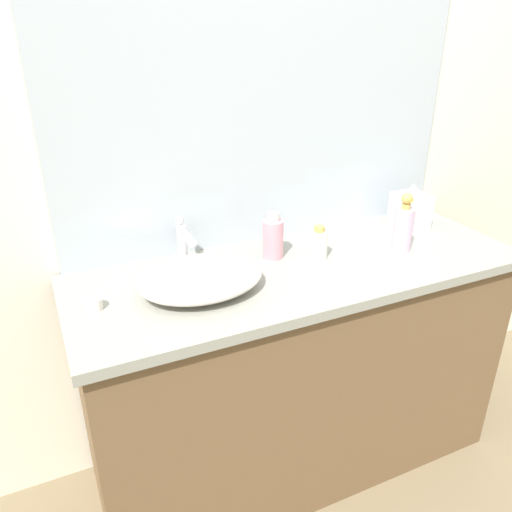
{
  "coord_description": "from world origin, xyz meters",
  "views": [
    {
      "loc": [
        -0.75,
        -0.85,
        1.57
      ],
      "look_at": [
        -0.17,
        0.4,
        0.92
      ],
      "focal_mm": 35.75,
      "sensor_mm": 36.0,
      "label": 1
    }
  ],
  "objects_px": {
    "lotion_bottle": "(319,244)",
    "sink_basin": "(201,278)",
    "perfume_bottle": "(273,238)",
    "tissue_box": "(410,210)",
    "candle_jar": "(94,304)",
    "soap_dispenser": "(403,226)"
  },
  "relations": [
    {
      "from": "lotion_bottle",
      "to": "tissue_box",
      "type": "xyz_separation_m",
      "value": [
        0.45,
        0.08,
        0.03
      ]
    },
    {
      "from": "tissue_box",
      "to": "candle_jar",
      "type": "xyz_separation_m",
      "value": [
        -1.18,
        -0.11,
        -0.06
      ]
    },
    {
      "from": "tissue_box",
      "to": "soap_dispenser",
      "type": "bearing_deg",
      "value": -136.77
    },
    {
      "from": "tissue_box",
      "to": "sink_basin",
      "type": "bearing_deg",
      "value": -171.61
    },
    {
      "from": "soap_dispenser",
      "to": "lotion_bottle",
      "type": "xyz_separation_m",
      "value": [
        -0.29,
        0.06,
        -0.04
      ]
    },
    {
      "from": "sink_basin",
      "to": "candle_jar",
      "type": "height_order",
      "value": "sink_basin"
    },
    {
      "from": "sink_basin",
      "to": "lotion_bottle",
      "type": "bearing_deg",
      "value": 6.62
    },
    {
      "from": "sink_basin",
      "to": "lotion_bottle",
      "type": "relative_size",
      "value": 3.29
    },
    {
      "from": "sink_basin",
      "to": "tissue_box",
      "type": "distance_m",
      "value": 0.88
    },
    {
      "from": "perfume_bottle",
      "to": "tissue_box",
      "type": "bearing_deg",
      "value": 1.0
    },
    {
      "from": "perfume_bottle",
      "to": "tissue_box",
      "type": "relative_size",
      "value": 0.89
    },
    {
      "from": "soap_dispenser",
      "to": "candle_jar",
      "type": "xyz_separation_m",
      "value": [
        -1.03,
        0.04,
        -0.07
      ]
    },
    {
      "from": "tissue_box",
      "to": "candle_jar",
      "type": "height_order",
      "value": "tissue_box"
    },
    {
      "from": "sink_basin",
      "to": "candle_jar",
      "type": "bearing_deg",
      "value": 175.51
    },
    {
      "from": "lotion_bottle",
      "to": "sink_basin",
      "type": "bearing_deg",
      "value": -173.38
    },
    {
      "from": "perfume_bottle",
      "to": "lotion_bottle",
      "type": "bearing_deg",
      "value": -27.08
    },
    {
      "from": "sink_basin",
      "to": "lotion_bottle",
      "type": "xyz_separation_m",
      "value": [
        0.43,
        0.05,
        0.01
      ]
    },
    {
      "from": "perfume_bottle",
      "to": "candle_jar",
      "type": "height_order",
      "value": "perfume_bottle"
    },
    {
      "from": "soap_dispenser",
      "to": "lotion_bottle",
      "type": "height_order",
      "value": "soap_dispenser"
    },
    {
      "from": "soap_dispenser",
      "to": "sink_basin",
      "type": "bearing_deg",
      "value": 178.93
    },
    {
      "from": "lotion_bottle",
      "to": "perfume_bottle",
      "type": "distance_m",
      "value": 0.15
    },
    {
      "from": "tissue_box",
      "to": "lotion_bottle",
      "type": "bearing_deg",
      "value": -169.92
    }
  ]
}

